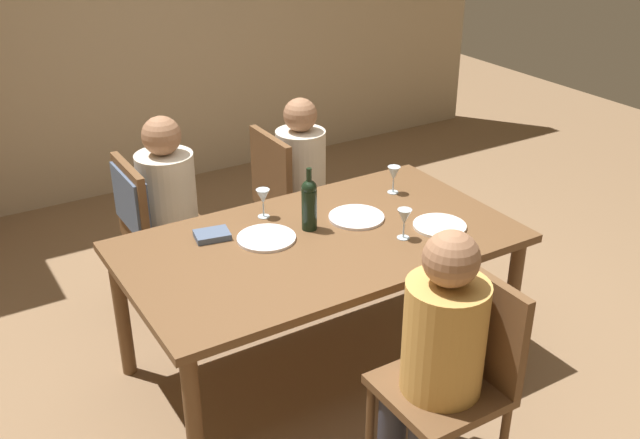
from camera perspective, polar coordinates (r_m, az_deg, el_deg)
The scene contains 18 objects.
ground_plane at distance 3.84m, azimuth 0.00°, elevation -11.13°, with size 10.00×10.00×0.00m, color #846647.
rear_room_partition at distance 5.64m, azimuth -15.11°, elevation 15.43°, with size 6.40×0.12×2.70m, color tan.
dining_table at distance 3.48m, azimuth 0.00°, elevation -2.57°, with size 1.85×1.04×0.73m.
chair_far_left at distance 4.05m, azimuth -13.26°, elevation 0.10°, with size 0.45×0.44×0.92m.
chair_near at distance 3.00m, azimuth 10.65°, elevation -11.27°, with size 0.44×0.44×0.92m.
chair_far_right at distance 4.38m, azimuth -2.46°, elevation 2.02°, with size 0.44×0.44×0.92m.
person_woman_host at distance 4.06m, azimuth -11.37°, elevation 1.42°, with size 0.36×0.31×1.14m.
person_man_bearded at distance 2.85m, azimuth 9.13°, elevation -9.93°, with size 0.37×0.32×1.16m.
person_man_guest at distance 4.39m, azimuth -1.20°, elevation 3.64°, with size 0.34×0.29×1.11m.
wine_bottle_tall_green at distance 3.48m, azimuth -0.84°, elevation 1.30°, with size 0.07×0.07×0.31m.
wine_glass_near_left at distance 3.90m, azimuth 5.75°, elevation 3.52°, with size 0.07×0.07×0.15m.
wine_glass_centre at distance 3.62m, azimuth -4.45°, elevation 1.72°, with size 0.07×0.07×0.15m.
wine_glass_near_right at distance 3.43m, azimuth 6.57°, elevation 0.13°, with size 0.07×0.07×0.15m.
dinner_plate_host at distance 3.64m, azimuth 2.85°, elevation 0.18°, with size 0.28×0.28×0.01m, color white.
dinner_plate_guest_left at distance 3.60m, azimuth 9.27°, elevation -0.48°, with size 0.26×0.26×0.01m, color white.
dinner_plate_guest_right at distance 3.45m, azimuth -4.18°, elevation -1.45°, with size 0.28×0.28×0.01m, color white.
folded_napkin at distance 3.48m, azimuth -8.38°, elevation -1.20°, with size 0.16×0.12×0.03m, color #4C5B75.
handbag at distance 4.77m, azimuth 2.22°, elevation -1.49°, with size 0.28×0.12×0.22m, color brown.
Camera 1 is at (-1.59, -2.60, 2.34)m, focal length 41.21 mm.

